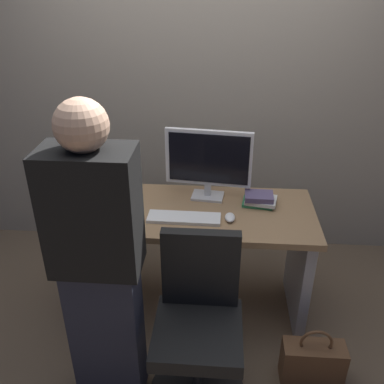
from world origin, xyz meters
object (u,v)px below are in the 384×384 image
(person_at_desk, at_px, (100,268))
(keyboard, at_px, (184,218))
(office_chair, at_px, (198,330))
(cup_by_monitor, at_px, (135,188))
(cup_near_keyboard, at_px, (117,210))
(monitor, at_px, (208,161))
(desk, at_px, (193,241))
(handbag, at_px, (312,362))
(book_stack, at_px, (259,199))
(mouse, at_px, (230,217))

(person_at_desk, height_order, keyboard, person_at_desk)
(office_chair, xyz_separation_m, cup_by_monitor, (-0.47, 0.82, 0.38))
(office_chair, distance_m, cup_near_keyboard, 0.83)
(office_chair, relative_size, monitor, 1.74)
(keyboard, distance_m, cup_near_keyboard, 0.40)
(office_chair, xyz_separation_m, keyboard, (-0.12, 0.54, 0.34))
(desk, height_order, monitor, monitor)
(person_at_desk, height_order, handbag, person_at_desk)
(person_at_desk, xyz_separation_m, monitor, (0.47, 0.87, 0.17))
(book_stack, xyz_separation_m, handbag, (0.30, -0.66, -0.66))
(book_stack, bearing_deg, cup_by_monitor, 174.57)
(keyboard, bearing_deg, desk, 70.58)
(desk, relative_size, office_chair, 1.59)
(desk, xyz_separation_m, mouse, (0.23, -0.10, 0.25))
(handbag, bearing_deg, desk, 141.58)
(person_at_desk, xyz_separation_m, handbag, (1.09, 0.14, -0.70))
(office_chair, distance_m, cup_by_monitor, 1.02)
(keyboard, height_order, cup_near_keyboard, cup_near_keyboard)
(person_at_desk, relative_size, cup_near_keyboard, 17.74)
(desk, relative_size, keyboard, 3.48)
(cup_by_monitor, distance_m, handbag, 1.48)
(keyboard, height_order, handbag, keyboard)
(desk, bearing_deg, book_stack, 13.09)
(desk, bearing_deg, cup_near_keyboard, -165.19)
(book_stack, bearing_deg, desk, -166.91)
(keyboard, xyz_separation_m, mouse, (0.27, 0.01, 0.01))
(person_at_desk, relative_size, keyboard, 3.81)
(mouse, distance_m, cup_by_monitor, 0.67)
(cup_by_monitor, bearing_deg, keyboard, -39.58)
(office_chair, distance_m, book_stack, 0.90)
(cup_by_monitor, xyz_separation_m, handbag, (1.10, -0.73, -0.67))
(person_at_desk, relative_size, cup_by_monitor, 17.71)
(person_at_desk, distance_m, keyboard, 0.68)
(keyboard, relative_size, mouse, 4.30)
(mouse, distance_m, book_stack, 0.27)
(monitor, bearing_deg, mouse, -62.06)
(cup_near_keyboard, xyz_separation_m, cup_by_monitor, (0.05, 0.29, 0.00))
(cup_by_monitor, xyz_separation_m, book_stack, (0.80, -0.08, -0.01))
(desk, relative_size, book_stack, 6.62)
(cup_by_monitor, distance_m, book_stack, 0.80)
(book_stack, bearing_deg, office_chair, -113.91)
(keyboard, distance_m, mouse, 0.27)
(keyboard, height_order, book_stack, book_stack)
(desk, relative_size, mouse, 14.98)
(desk, bearing_deg, handbag, -38.42)
(desk, relative_size, person_at_desk, 0.91)
(person_at_desk, bearing_deg, cup_near_keyboard, 95.82)
(book_stack, bearing_deg, handbag, -65.57)
(mouse, relative_size, handbag, 0.26)
(desk, height_order, book_stack, book_stack)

